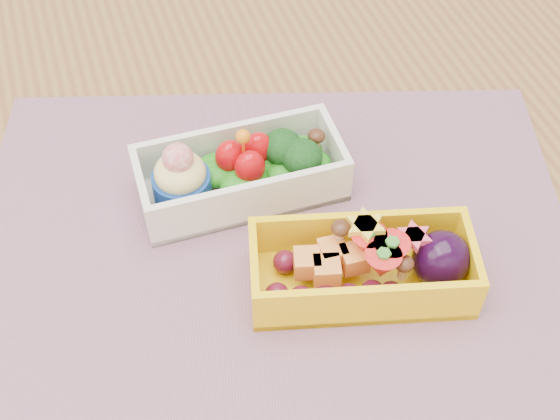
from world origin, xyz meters
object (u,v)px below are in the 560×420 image
object	(u,v)px
table	(276,296)
placemat	(273,250)
bento_white	(240,173)
bento_yellow	(367,266)

from	to	relation	value
table	placemat	world-z (taller)	placemat
bento_white	bento_yellow	bearing A→B (deg)	-61.46
placemat	bento_white	xyz separation A→B (m)	(-0.01, 0.06, 0.02)
placemat	bento_yellow	world-z (taller)	bento_yellow
bento_white	bento_yellow	xyz separation A→B (m)	(0.06, -0.12, 0.00)
placemat	bento_yellow	bearing A→B (deg)	-44.28
placemat	bento_white	size ratio (longest dim) A/B	2.83
table	bento_yellow	xyz separation A→B (m)	(0.04, -0.07, 0.12)
table	bento_white	size ratio (longest dim) A/B	7.41
bento_yellow	table	bearing A→B (deg)	134.89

